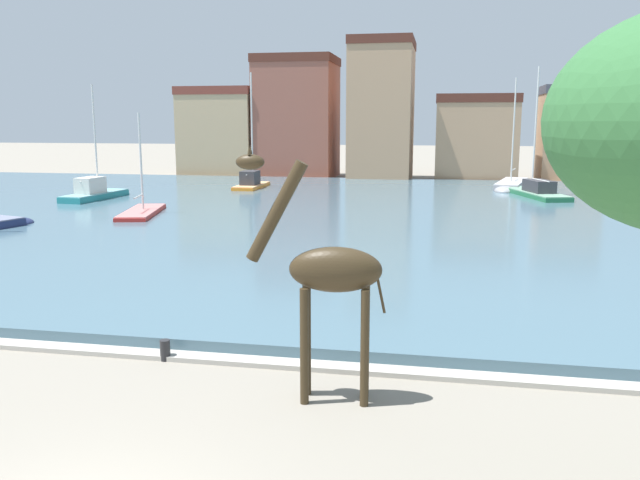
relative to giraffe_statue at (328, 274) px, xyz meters
The scene contains 14 objects.
harbor_water 25.06m from the giraffe_statue, 96.14° to the left, with size 88.63×45.92×0.39m, color #476675.
quay_edge_coping 4.02m from the giraffe_statue, 149.30° to the left, with size 88.63×0.50×0.12m, color #ADA89E.
giraffe_statue is the anchor object (origin of this frame).
sailboat_orange 39.56m from the giraffe_statue, 108.79° to the left, with size 1.80×6.08×9.34m.
sailboat_red 26.64m from the giraffe_statue, 123.57° to the left, with size 3.14×6.93×6.06m.
sailboat_green 36.76m from the giraffe_statue, 76.63° to the left, with size 4.25×8.94×9.34m.
sailboat_teal 35.20m from the giraffe_statue, 126.63° to the left, with size 2.14×6.70×8.02m.
sailboat_grey 41.61m from the giraffe_statue, 79.60° to the left, with size 3.55×8.87×8.92m.
mooring_bollard 4.99m from the giraffe_statue, 160.93° to the left, with size 0.24×0.24×0.50m, color #232326.
townhouse_end_terrace 55.64m from the giraffe_statue, 111.29° to the left, with size 7.67×6.83×8.97m.
townhouse_wide_warehouse 53.87m from the giraffe_statue, 103.35° to the left, with size 7.81×7.28×11.96m.
townhouse_tall_gabled 50.74m from the giraffe_statue, 94.19° to the left, with size 5.86×8.12×13.16m.
townhouse_narrow_midrow 51.12m from the giraffe_statue, 84.19° to the left, with size 7.55×5.69×8.06m.
townhouse_corner_house 54.50m from the giraffe_statue, 75.21° to the left, with size 5.70×5.68×8.88m.
Camera 1 is at (4.81, -6.91, 5.56)m, focal length 36.15 mm.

